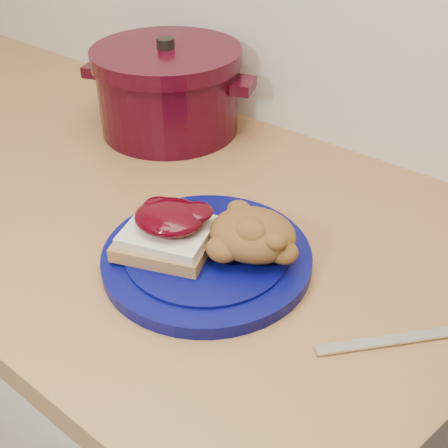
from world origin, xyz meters
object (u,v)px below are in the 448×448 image
Objects in this scene: dutch_oven at (168,90)px; pepper_grinder at (207,94)px; butter_knife at (392,340)px; plate at (207,257)px.

pepper_grinder is (0.05, 0.04, -0.01)m from dutch_oven.
butter_knife is 1.28× the size of pepper_grinder.
plate is at bearing 135.94° from butter_knife.
plate is 1.99× the size of pepper_grinder.
dutch_oven reaches higher than butter_knife.
plate is 0.23m from butter_knife.
plate is at bearing -40.26° from dutch_oven.
butter_knife is at bearing 4.87° from plate.
butter_knife is 0.56m from dutch_oven.
pepper_grinder is at bearing 40.19° from dutch_oven.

